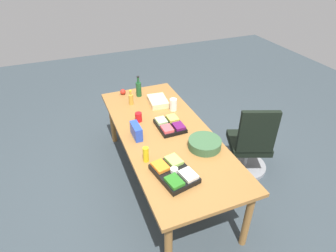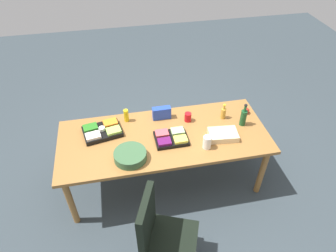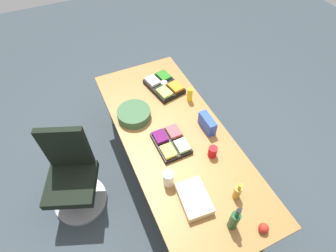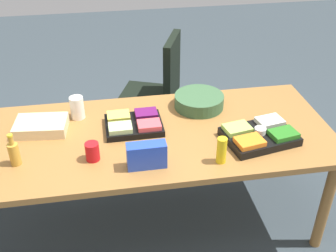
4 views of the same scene
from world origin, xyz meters
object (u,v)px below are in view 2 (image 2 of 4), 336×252
object	(u,v)px
conference_table	(164,140)
wine_bottle	(243,117)
apple_red	(246,111)
veggie_tray	(102,131)
mayo_jar	(207,142)
salad_bowl	(130,156)
dressing_bottle	(223,113)
office_chair	(165,243)
red_solo_cup	(188,117)
mustard_bottle	(126,115)
sheet_cake	(223,135)
chip_bag_blue	(162,113)
fruit_platter	(171,138)

from	to	relation	value
conference_table	wine_bottle	world-z (taller)	wine_bottle
apple_red	wine_bottle	world-z (taller)	wine_bottle
veggie_tray	mayo_jar	bearing A→B (deg)	157.70
conference_table	salad_bowl	size ratio (longest dim) A/B	6.97
dressing_bottle	office_chair	bearing A→B (deg)	52.30
wine_bottle	red_solo_cup	world-z (taller)	wine_bottle
veggie_tray	salad_bowl	xyz separation A→B (m)	(-0.27, 0.46, 0.01)
mustard_bottle	sheet_cake	bearing A→B (deg)	154.23
conference_table	dressing_bottle	bearing A→B (deg)	-166.70
apple_red	mustard_bottle	distance (m)	1.46
wine_bottle	red_solo_cup	size ratio (longest dim) A/B	2.62
salad_bowl	mustard_bottle	xyz separation A→B (m)	(-0.02, -0.63, 0.03)
office_chair	sheet_cake	xyz separation A→B (m)	(-0.84, -0.91, 0.42)
conference_table	dressing_bottle	distance (m)	0.79
mustard_bottle	dressing_bottle	bearing A→B (deg)	171.45
salad_bowl	wine_bottle	size ratio (longest dim) A/B	1.18
salad_bowl	red_solo_cup	world-z (taller)	red_solo_cup
salad_bowl	sheet_cake	world-z (taller)	salad_bowl
red_solo_cup	apple_red	bearing A→B (deg)	-179.87
mayo_jar	sheet_cake	bearing A→B (deg)	-151.50
conference_table	mayo_jar	xyz separation A→B (m)	(-0.42, 0.27, 0.15)
veggie_tray	red_solo_cup	xyz separation A→B (m)	(-1.01, -0.03, 0.02)
office_chair	dressing_bottle	world-z (taller)	office_chair
sheet_cake	chip_bag_blue	xyz separation A→B (m)	(0.61, -0.47, 0.04)
red_solo_cup	sheet_cake	size ratio (longest dim) A/B	0.34
office_chair	salad_bowl	world-z (taller)	office_chair
chip_bag_blue	veggie_tray	bearing A→B (deg)	11.34
red_solo_cup	sheet_cake	distance (m)	0.48
mustard_bottle	fruit_platter	distance (m)	0.63
veggie_tray	salad_bowl	size ratio (longest dim) A/B	1.38
mustard_bottle	wine_bottle	bearing A→B (deg)	165.93
wine_bottle	salad_bowl	bearing A→B (deg)	12.31
dressing_bottle	apple_red	bearing A→B (deg)	-174.21
office_chair	salad_bowl	xyz separation A→B (m)	(0.21, -0.78, 0.43)
salad_bowl	wine_bottle	world-z (taller)	wine_bottle
wine_bottle	sheet_cake	size ratio (longest dim) A/B	0.90
mustard_bottle	sheet_cake	world-z (taller)	mustard_bottle
fruit_platter	sheet_cake	size ratio (longest dim) A/B	1.14
conference_table	mayo_jar	size ratio (longest dim) A/B	15.53
dressing_bottle	veggie_tray	bearing A→B (deg)	-0.04
salad_bowl	fruit_platter	distance (m)	0.51
fruit_platter	dressing_bottle	xyz separation A→B (m)	(-0.69, -0.26, 0.04)
red_solo_cup	conference_table	bearing A→B (deg)	32.45
salad_bowl	dressing_bottle	bearing A→B (deg)	-158.64
conference_table	mustard_bottle	size ratio (longest dim) A/B	14.84
apple_red	salad_bowl	bearing A→B (deg)	18.27
fruit_platter	red_solo_cup	xyz separation A→B (m)	(-0.26, -0.29, 0.02)
dressing_bottle	sheet_cake	bearing A→B (deg)	71.00
apple_red	sheet_cake	distance (m)	0.55
sheet_cake	chip_bag_blue	distance (m)	0.77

